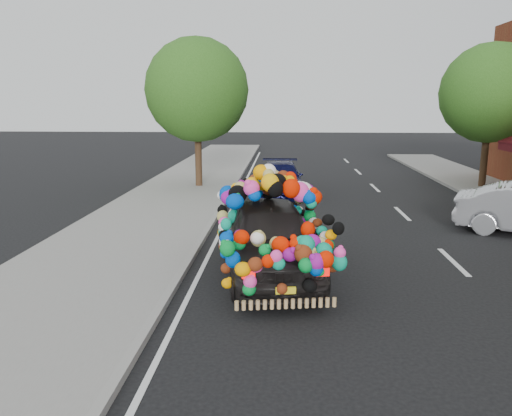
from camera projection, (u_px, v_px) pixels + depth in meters
The scene contains 8 objects.
ground at pixel (294, 259), 11.48m from camera, with size 100.00×100.00×0.00m, color black.
sidewalk at pixel (110, 253), 11.70m from camera, with size 4.00×60.00×0.12m, color gray.
kerb at pixel (193, 255), 11.59m from camera, with size 0.15×60.00×0.13m, color gray.
lane_markings at pixel (453, 262), 11.28m from camera, with size 6.00×50.00×0.01m, color silver, non-canonical shape.
tree_near_sidewalk at pixel (197, 90), 20.13m from camera, with size 4.20×4.20×6.13m.
tree_far_b at pixel (490, 93), 20.00m from camera, with size 4.00×4.00×5.90m.
plush_art_car at pixel (270, 221), 10.36m from camera, with size 2.84×4.98×2.19m.
navy_sedan at pixel (280, 179), 19.46m from camera, with size 1.73×4.25×1.23m, color black.
Camera 1 is at (-0.26, -11.01, 3.53)m, focal length 35.00 mm.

